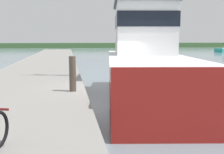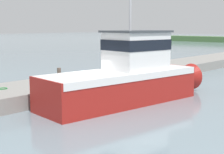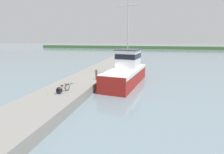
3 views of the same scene
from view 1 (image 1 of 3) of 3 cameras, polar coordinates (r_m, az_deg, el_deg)
ground_plane at (r=10.41m, az=-0.06°, el=-6.71°), size 320.00×320.00×0.00m
dock_pier at (r=10.33m, az=-18.05°, el=-4.75°), size 4.48×80.00×0.86m
far_shoreline at (r=93.90m, az=10.73°, el=6.40°), size 180.00×5.00×1.50m
fishing_boat_main at (r=12.46m, az=6.61°, el=3.04°), size 4.49×11.99×11.02m
mooring_post at (r=9.40m, az=-8.01°, el=0.65°), size 0.23×0.23×1.17m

